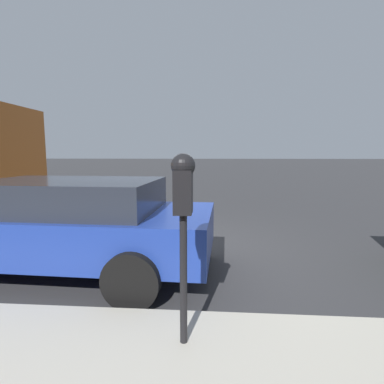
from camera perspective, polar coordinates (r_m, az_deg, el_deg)
ground_plane at (r=5.31m, az=-4.44°, el=-11.13°), size 220.00×220.00×0.00m
parking_meter at (r=2.33m, az=-1.69°, el=-1.60°), size 0.21×0.19×1.55m
car_blue at (r=4.60m, az=-23.35°, el=-5.35°), size 2.15×4.31×1.31m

